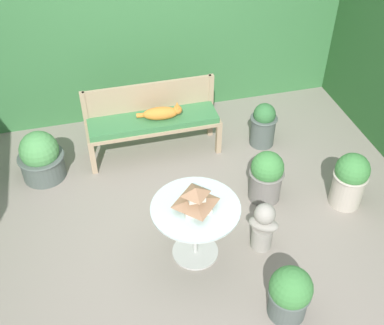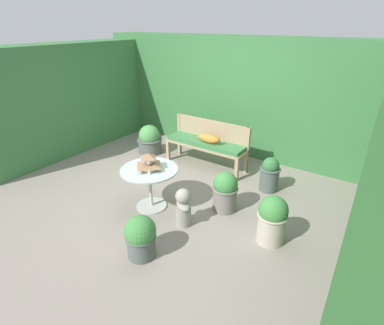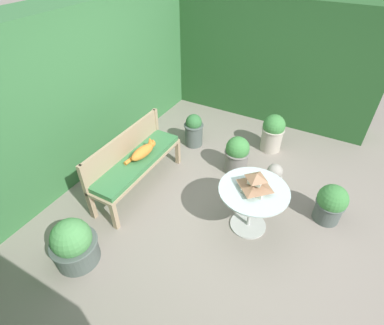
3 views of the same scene
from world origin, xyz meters
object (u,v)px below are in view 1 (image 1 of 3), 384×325
at_px(cat, 162,113).
at_px(pagoda_birdhouse, 196,199).
at_px(garden_bust, 263,226).
at_px(potted_plant_table_far, 263,124).
at_px(potted_plant_bench_left, 290,293).
at_px(potted_plant_path_edge, 350,179).
at_px(potted_plant_patio_mid, 266,176).
at_px(patio_table, 196,217).
at_px(garden_bench, 153,123).
at_px(potted_plant_bench_right, 41,157).

relative_size(cat, pagoda_birdhouse, 1.58).
height_order(garden_bust, potted_plant_table_far, potted_plant_table_far).
height_order(garden_bust, potted_plant_bench_left, garden_bust).
xyz_separation_m(cat, potted_plant_path_edge, (1.68, -1.29, -0.25)).
bearing_deg(potted_plant_bench_left, garden_bust, 86.00).
height_order(cat, pagoda_birdhouse, pagoda_birdhouse).
bearing_deg(potted_plant_patio_mid, patio_table, -149.02).
bearing_deg(pagoda_birdhouse, garden_bust, -6.92).
height_order(garden_bench, potted_plant_bench_left, potted_plant_bench_left).
distance_m(cat, potted_plant_bench_right, 1.41).
bearing_deg(pagoda_birdhouse, potted_plant_bench_left, -54.54).
bearing_deg(garden_bench, garden_bust, -66.76).
bearing_deg(cat, potted_plant_bench_left, -70.47).
relative_size(pagoda_birdhouse, potted_plant_bench_left, 0.61).
distance_m(patio_table, potted_plant_bench_left, 1.03).
height_order(cat, patio_table, cat).
xyz_separation_m(cat, garden_bust, (0.62, -1.62, -0.30)).
bearing_deg(potted_plant_bench_left, potted_plant_path_edge, 43.86).
distance_m(garden_bust, potted_plant_table_far, 1.61).
bearing_deg(potted_plant_bench_left, potted_plant_bench_right, 130.10).
xyz_separation_m(patio_table, potted_plant_bench_left, (0.58, -0.82, -0.22)).
height_order(garden_bench, potted_plant_path_edge, potted_plant_path_edge).
distance_m(cat, potted_plant_path_edge, 2.13).
xyz_separation_m(potted_plant_table_far, potted_plant_patio_mid, (-0.31, -0.88, 0.02)).
bearing_deg(potted_plant_patio_mid, potted_plant_bench_right, 157.40).
relative_size(cat, potted_plant_patio_mid, 0.86).
xyz_separation_m(cat, pagoda_birdhouse, (-0.02, -1.54, 0.14)).
height_order(garden_bench, potted_plant_bench_right, potted_plant_bench_right).
height_order(pagoda_birdhouse, garden_bust, pagoda_birdhouse).
xyz_separation_m(potted_plant_bench_right, potted_plant_path_edge, (3.06, -1.23, 0.06)).
bearing_deg(garden_bust, potted_plant_path_edge, 51.17).
xyz_separation_m(garden_bench, potted_plant_bench_right, (-1.28, -0.10, -0.16)).
xyz_separation_m(garden_bust, potted_plant_patio_mid, (0.27, 0.62, 0.03)).
bearing_deg(cat, garden_bench, 164.46).
height_order(potted_plant_table_far, potted_plant_bench_left, potted_plant_table_far).
distance_m(patio_table, potted_plant_bench_right, 2.02).
xyz_separation_m(garden_bust, potted_plant_bench_right, (-1.99, 1.56, -0.01)).
relative_size(garden_bust, potted_plant_table_far, 0.96).
relative_size(patio_table, potted_plant_path_edge, 1.27).
distance_m(patio_table, pagoda_birdhouse, 0.23).
relative_size(cat, potted_plant_table_far, 0.91).
relative_size(potted_plant_path_edge, potted_plant_patio_mid, 1.07).
relative_size(garden_bench, potted_plant_bench_left, 2.90).
bearing_deg(garden_bench, potted_plant_path_edge, -36.70).
relative_size(patio_table, potted_plant_bench_left, 1.52).
bearing_deg(garden_bench, cat, -21.64).
height_order(potted_plant_bench_right, potted_plant_path_edge, potted_plant_path_edge).
xyz_separation_m(garden_bust, potted_plant_bench_left, (-0.05, -0.74, -0.00)).
xyz_separation_m(cat, potted_plant_bench_left, (0.56, -2.36, -0.31)).
bearing_deg(cat, potted_plant_bench_right, -171.49).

